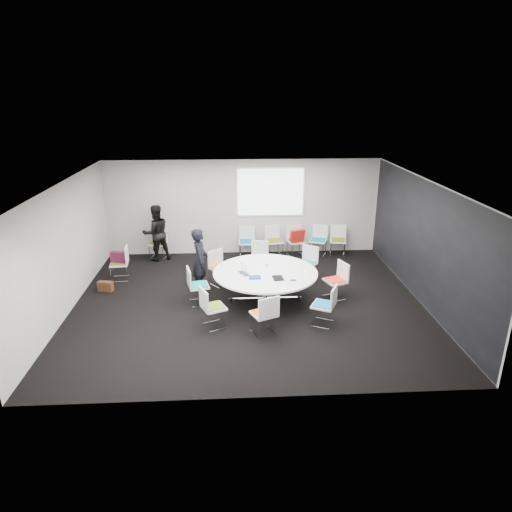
{
  "coord_description": "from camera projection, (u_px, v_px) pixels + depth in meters",
  "views": [
    {
      "loc": [
        -0.37,
        -9.6,
        4.66
      ],
      "look_at": [
        0.2,
        0.4,
        1.0
      ],
      "focal_mm": 32.0,
      "sensor_mm": 36.0,
      "label": 1
    }
  ],
  "objects": [
    {
      "name": "chair_back_e",
      "position": [
        338.0,
        246.0,
        13.6
      ],
      "size": [
        0.54,
        0.53,
        0.88
      ],
      "rotation": [
        0.0,
        0.0,
        2.94
      ],
      "color": "silver",
      "rests_on": "ground"
    },
    {
      "name": "chair_ring_c",
      "position": [
        258.0,
        264.0,
        12.16
      ],
      "size": [
        0.56,
        0.55,
        0.88
      ],
      "rotation": [
        0.0,
        0.0,
        2.88
      ],
      "color": "silver",
      "rests_on": "ground"
    },
    {
      "name": "person_main",
      "position": [
        200.0,
        261.0,
        10.96
      ],
      "size": [
        0.38,
        0.58,
        1.59
      ],
      "primitive_type": "imported",
      "rotation": [
        0.0,
        0.0,
        1.56
      ],
      "color": "black",
      "rests_on": "ground"
    },
    {
      "name": "chair_ring_a",
      "position": [
        335.0,
        287.0,
        10.75
      ],
      "size": [
        0.58,
        0.59,
        0.88
      ],
      "rotation": [
        0.0,
        0.0,
        1.93
      ],
      "color": "silver",
      "rests_on": "ground"
    },
    {
      "name": "chair_back_d",
      "position": [
        318.0,
        246.0,
        13.6
      ],
      "size": [
        0.6,
        0.6,
        0.88
      ],
      "rotation": [
        0.0,
        0.0,
        2.72
      ],
      "color": "silver",
      "rests_on": "ground"
    },
    {
      "name": "chair_ring_e",
      "position": [
        198.0,
        292.0,
        10.48
      ],
      "size": [
        0.54,
        0.55,
        0.88
      ],
      "rotation": [
        0.0,
        0.0,
        4.95
      ],
      "color": "silver",
      "rests_on": "ground"
    },
    {
      "name": "tablet_folio",
      "position": [
        255.0,
        277.0,
        10.11
      ],
      "size": [
        0.26,
        0.21,
        0.03
      ],
      "primitive_type": "cube",
      "rotation": [
        0.0,
        0.0,
        0.02
      ],
      "color": "navy",
      "rests_on": "conference_table"
    },
    {
      "name": "chair_ring_d",
      "position": [
        220.0,
        274.0,
        11.5
      ],
      "size": [
        0.64,
        0.64,
        0.88
      ],
      "rotation": [
        0.0,
        0.0,
        3.81
      ],
      "color": "silver",
      "rests_on": "ground"
    },
    {
      "name": "chair_back_b",
      "position": [
        274.0,
        247.0,
        13.54
      ],
      "size": [
        0.55,
        0.54,
        0.88
      ],
      "rotation": [
        0.0,
        0.0,
        3.37
      ],
      "color": "silver",
      "rests_on": "ground"
    },
    {
      "name": "notebook_black",
      "position": [
        278.0,
        278.0,
        10.09
      ],
      "size": [
        0.26,
        0.33,
        0.02
      ],
      "primitive_type": "cube",
      "rotation": [
        0.0,
        0.0,
        0.13
      ],
      "color": "black",
      "rests_on": "conference_table"
    },
    {
      "name": "chair_ring_b",
      "position": [
        306.0,
        270.0,
        11.8
      ],
      "size": [
        0.64,
        0.64,
        0.88
      ],
      "rotation": [
        0.0,
        0.0,
        2.48
      ],
      "color": "silver",
      "rests_on": "ground"
    },
    {
      "name": "laptop",
      "position": [
        246.0,
        273.0,
        10.35
      ],
      "size": [
        0.33,
        0.38,
        0.03
      ],
      "primitive_type": "imported",
      "rotation": [
        0.0,
        0.0,
        2.06
      ],
      "color": "#333338",
      "rests_on": "conference_table"
    },
    {
      "name": "brown_bag",
      "position": [
        105.0,
        286.0,
        11.19
      ],
      "size": [
        0.39,
        0.24,
        0.24
      ],
      "primitive_type": "cube",
      "rotation": [
        0.0,
        0.0,
        -0.23
      ],
      "color": "#412314",
      "rests_on": "ground"
    },
    {
      "name": "phone",
      "position": [
        293.0,
        280.0,
        9.99
      ],
      "size": [
        0.14,
        0.08,
        0.01
      ],
      "primitive_type": "cube",
      "rotation": [
        0.0,
        0.0,
        0.05
      ],
      "color": "black",
      "rests_on": "conference_table"
    },
    {
      "name": "papers_front",
      "position": [
        299.0,
        271.0,
        10.49
      ],
      "size": [
        0.34,
        0.28,
        0.0
      ],
      "primitive_type": "cube",
      "rotation": [
        0.0,
        0.0,
        -0.26
      ],
      "color": "silver",
      "rests_on": "conference_table"
    },
    {
      "name": "red_jacket",
      "position": [
        297.0,
        235.0,
        13.17
      ],
      "size": [
        0.47,
        0.3,
        0.36
      ],
      "primitive_type": "cube",
      "rotation": [
        0.17,
        0.0,
        0.35
      ],
      "color": "#B21C15",
      "rests_on": "chair_back_c"
    },
    {
      "name": "papers_right",
      "position": [
        292.0,
        266.0,
        10.82
      ],
      "size": [
        0.36,
        0.33,
        0.0
      ],
      "primitive_type": "cube",
      "rotation": [
        0.0,
        0.0,
        0.51
      ],
      "color": "white",
      "rests_on": "conference_table"
    },
    {
      "name": "maroon_bag",
      "position": [
        119.0,
        257.0,
        11.69
      ],
      "size": [
        0.42,
        0.24,
        0.28
      ],
      "primitive_type": "cube",
      "rotation": [
        0.0,
        0.0,
        -0.26
      ],
      "color": "#4A132C",
      "rests_on": "chair_spare_left"
    },
    {
      "name": "chair_spare_left",
      "position": [
        121.0,
        269.0,
        11.81
      ],
      "size": [
        0.49,
        0.5,
        0.88
      ],
      "rotation": [
        0.0,
        0.0,
        1.67
      ],
      "color": "silver",
      "rests_on": "ground"
    },
    {
      "name": "room_shell",
      "position": [
        252.0,
        245.0,
        10.14
      ],
      "size": [
        8.08,
        7.08,
        2.88
      ],
      "color": "black",
      "rests_on": "ground"
    },
    {
      "name": "person_back",
      "position": [
        156.0,
        233.0,
        13.02
      ],
      "size": [
        0.97,
        0.89,
        1.63
      ],
      "primitive_type": "imported",
      "rotation": [
        0.0,
        0.0,
        3.57
      ],
      "color": "black",
      "rests_on": "ground"
    },
    {
      "name": "chair_person_back",
      "position": [
        158.0,
        249.0,
        13.36
      ],
      "size": [
        0.55,
        0.54,
        0.88
      ],
      "rotation": [
        0.0,
        0.0,
        2.91
      ],
      "color": "silver",
      "rests_on": "ground"
    },
    {
      "name": "chair_back_a",
      "position": [
        247.0,
        247.0,
        13.46
      ],
      "size": [
        0.49,
        0.48,
        0.88
      ],
      "rotation": [
        0.0,
        0.0,
        3.07
      ],
      "color": "silver",
      "rests_on": "ground"
    },
    {
      "name": "laptop_lid",
      "position": [
        244.0,
        267.0,
        10.4
      ],
      "size": [
        0.14,
        0.28,
        0.22
      ],
      "primitive_type": "cube",
      "rotation": [
        0.0,
        0.0,
        2.02
      ],
      "color": "silver",
      "rests_on": "conference_table"
    },
    {
      "name": "cup",
      "position": [
        266.0,
        265.0,
        10.75
      ],
      "size": [
        0.08,
        0.08,
        0.09
      ],
      "primitive_type": "cylinder",
      "color": "white",
      "rests_on": "conference_table"
    },
    {
      "name": "chair_ring_h",
      "position": [
        324.0,
        312.0,
        9.54
      ],
      "size": [
        0.61,
        0.61,
        0.88
      ],
      "rotation": [
        0.0,
        0.0,
        7.39
      ],
      "color": "silver",
      "rests_on": "ground"
    },
    {
      "name": "projection_screen",
      "position": [
        271.0,
        192.0,
        13.27
      ],
      "size": [
        1.9,
        0.03,
        1.35
      ],
      "primitive_type": "cube",
      "color": "white",
      "rests_on": "room_shell"
    },
    {
      "name": "conference_table",
      "position": [
        265.0,
        278.0,
        10.53
      ],
      "size": [
        2.4,
        2.4,
        0.73
      ],
      "color": "silver",
      "rests_on": "ground"
    },
    {
      "name": "chair_back_c",
      "position": [
        296.0,
        247.0,
        13.53
      ],
      "size": [
        0.56,
        0.55,
        0.88
      ],
      "rotation": [
        0.0,
        0.0,
        3.4
      ],
      "color": "silver",
      "rests_on": "ground"
    },
    {
      "name": "chair_ring_f",
      "position": [
        213.0,
        315.0,
        9.44
      ],
      "size": [
        0.59,
        0.6,
        0.88
      ],
      "rotation": [
        0.0,
        0.0,
        5.12
      ],
      "color": "silver",
      "rests_on": "ground"
    },
    {
      "name": "chair_ring_g",
      "position": [
        264.0,
        322.0,
        9.16
      ],
      "size": [
        0.6,
        0.59,
        0.88
      ],
      "rotation": [
        0.0,
        0.0,
        6.69
      ],
      "color": "silver",
      "rests_on": "ground"
    }
  ]
}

